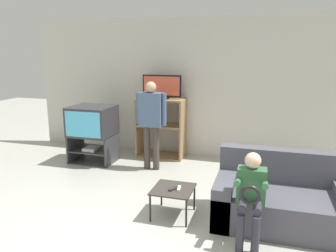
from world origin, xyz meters
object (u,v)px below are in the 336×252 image
Objects in this scene: television_main at (92,121)px; remote_control_white at (179,188)px; couch at (282,201)px; person_standing_adult at (151,117)px; tv_stand at (93,148)px; snack_table at (173,191)px; media_shelf at (161,127)px; remote_control_black at (174,189)px; person_seated_child at (251,192)px; television_flat at (162,88)px.

television_main is 2.56m from remote_control_white.
person_standing_adult is (-2.07, 1.27, 0.63)m from couch.
snack_table is (1.95, -1.55, 0.07)m from tv_stand.
media_shelf is at bearing 30.37° from tv_stand.
couch reaches higher than remote_control_black.
remote_control_black is (0.87, -2.22, -0.21)m from media_shelf.
remote_control_black is 1.00× the size of remote_control_white.
media_shelf is at bearing 125.57° from person_seated_child.
tv_stand is 1.33m from person_standing_adult.
tv_stand is at bearing 147.26° from person_seated_child.
person_standing_adult is at bearing -3.27° from tv_stand.
television_main reaches higher than snack_table.
television_flat is at bearing 141.59° from remote_control_black.
remote_control_white is at bearing 63.54° from remote_control_black.
couch is (1.27, 0.21, -0.05)m from snack_table.
couch is at bearing -22.51° from tv_stand.
snack_table is (1.94, -1.54, -0.45)m from television_main.
snack_table is 1.78m from person_standing_adult.
couch reaches higher than snack_table.
person_seated_child is at bearing -28.80° from remote_control_white.
person_seated_child is at bearing -32.71° from television_main.
person_standing_adult is (1.15, -0.07, 0.66)m from tv_stand.
television_main is 0.50× the size of person_standing_adult.
person_standing_adult reaches higher than television_main.
remote_control_black is at bearing -38.79° from tv_stand.
couch is 2.51m from person_standing_adult.
person_standing_adult is 2.50m from person_seated_child.
person_standing_adult is (-0.82, 1.52, 0.54)m from remote_control_black.
television_flat reaches higher than couch.
person_seated_child is (1.76, -2.48, -0.76)m from television_flat.
couch is at bearing 9.41° from snack_table.
tv_stand is 1.05× the size of television_main.
couch is at bearing -22.43° from television_main.
remote_control_black is at bearing -68.54° from media_shelf.
media_shelf is 2.31× the size of snack_table.
person_standing_adult is at bearing 148.48° from couch.
tv_stand is 5.45× the size of remote_control_white.
tv_stand reaches higher than snack_table.
remote_control_white is (2.03, -1.55, 0.12)m from tv_stand.
snack_table is at bearing -38.36° from television_main.
snack_table is at bearing 143.83° from remote_control_black.
media_shelf is at bearing 137.11° from couch.
media_shelf reaches higher than couch.
television_flat is 1.51× the size of snack_table.
television_flat is (0.02, -0.02, 0.76)m from media_shelf.
snack_table is 0.32× the size of couch.
couch is (3.21, -1.33, -0.50)m from television_main.
person_standing_adult reaches higher than person_seated_child.
person_standing_adult is at bearing 111.53° from remote_control_white.
remote_control_black is (0.85, -2.21, -0.96)m from television_flat.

